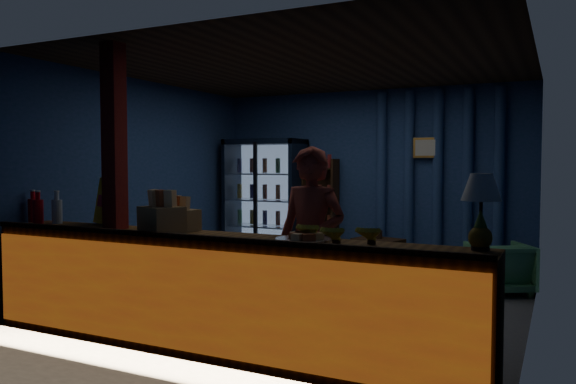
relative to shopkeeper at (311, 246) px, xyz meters
name	(u,v)px	position (x,y,z in m)	size (l,w,h in m)	color
ground	(308,300)	(-0.65, 1.42, -0.84)	(4.60, 4.60, 0.00)	#515154
room_walls	(309,160)	(-0.65, 1.42, 0.73)	(4.60, 4.60, 4.60)	navy
counter	(214,293)	(-0.65, -0.49, -0.36)	(4.40, 0.57, 0.99)	brown
support_post	(115,190)	(-1.70, -0.48, 0.46)	(0.16, 0.16, 2.60)	maroon
beverage_cooler	(267,202)	(-2.20, 3.34, 0.09)	(1.20, 0.62, 1.90)	black
bottle_shelf	(321,212)	(-1.35, 3.48, -0.05)	(0.50, 0.28, 1.60)	#341F10
curtain_folds	(438,180)	(0.35, 3.56, 0.46)	(1.74, 0.14, 2.50)	navy
framed_picture	(426,148)	(0.20, 3.52, 0.91)	(0.36, 0.04, 0.28)	gold
shopkeeper	(311,246)	(0.00, 0.00, 0.00)	(0.61, 0.40, 1.68)	#9A372A
green_chair	(499,268)	(1.25, 2.70, -0.54)	(0.64, 0.66, 0.60)	#50A164
side_table	(378,259)	(-0.28, 2.85, -0.57)	(0.69, 0.58, 0.65)	#341F10
yellow_sign	(110,202)	(-1.98, -0.26, 0.33)	(0.56, 0.32, 0.45)	#DDB40B
soda_bottles	(43,210)	(-2.70, -0.41, 0.24)	(0.43, 0.18, 0.32)	red
snack_box_left	(162,218)	(-1.16, -0.51, 0.24)	(0.42, 0.39, 0.36)	#9D7A4B
snack_box_centre	(180,218)	(-1.10, -0.33, 0.22)	(0.33, 0.29, 0.30)	#9D7A4B
pastry_tray	(303,238)	(0.14, -0.46, 0.13)	(0.43, 0.43, 0.07)	silver
banana_bunches	(338,233)	(0.41, -0.45, 0.18)	(0.68, 0.27, 0.15)	gold
table_lamp	(481,190)	(1.40, -0.33, 0.52)	(0.27, 0.27, 0.52)	black
pineapple	(480,234)	(1.40, -0.34, 0.22)	(0.16, 0.16, 0.27)	olive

